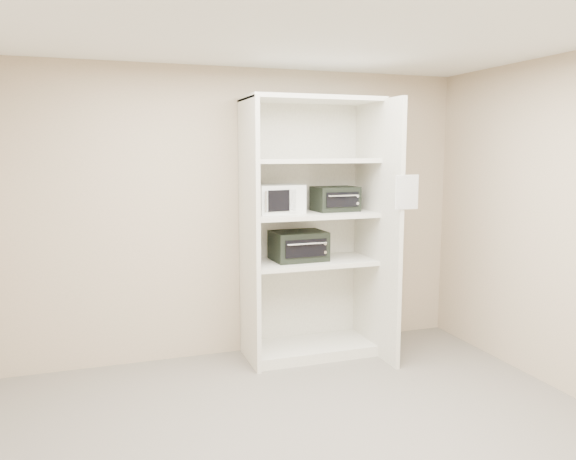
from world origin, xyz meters
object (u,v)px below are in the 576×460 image
object	(u,v)px
toaster_oven_lower	(298,246)
microwave	(277,199)
shelving_unit	(315,238)
toaster_oven_upper	(335,199)

from	to	relation	value
toaster_oven_lower	microwave	bearing A→B (deg)	177.73
shelving_unit	toaster_oven_upper	size ratio (longest dim) A/B	6.01
toaster_oven_lower	toaster_oven_upper	bearing A→B (deg)	0.58
shelving_unit	toaster_oven_lower	xyz separation A→B (m)	(-0.16, 0.03, -0.07)
shelving_unit	microwave	xyz separation A→B (m)	(-0.37, 0.04, 0.37)
shelving_unit	toaster_oven_upper	world-z (taller)	shelving_unit
microwave	toaster_oven_lower	bearing A→B (deg)	-7.85
toaster_oven_upper	microwave	bearing A→B (deg)	178.51
microwave	toaster_oven_lower	xyz separation A→B (m)	(0.21, -0.00, -0.45)
shelving_unit	toaster_oven_upper	bearing A→B (deg)	12.73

